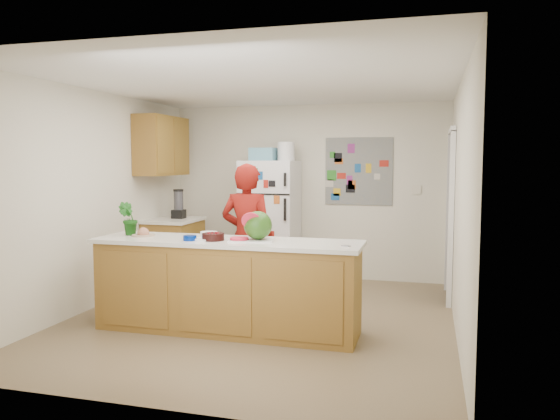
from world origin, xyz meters
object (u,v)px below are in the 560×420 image
(refrigerator, at_px, (270,221))
(watermelon, at_px, (258,225))
(person, at_px, (247,238))
(cherry_bowl, at_px, (213,237))

(refrigerator, bearing_deg, watermelon, -76.47)
(watermelon, bearing_deg, person, 116.30)
(person, bearing_deg, cherry_bowl, 86.01)
(person, bearing_deg, watermelon, 117.81)
(person, relative_size, cherry_bowl, 7.70)
(refrigerator, bearing_deg, cherry_bowl, -86.74)
(person, relative_size, watermelon, 6.03)
(refrigerator, height_order, watermelon, refrigerator)
(refrigerator, bearing_deg, person, -82.49)
(person, xyz_separation_m, cherry_bowl, (-0.08, -0.81, 0.12))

